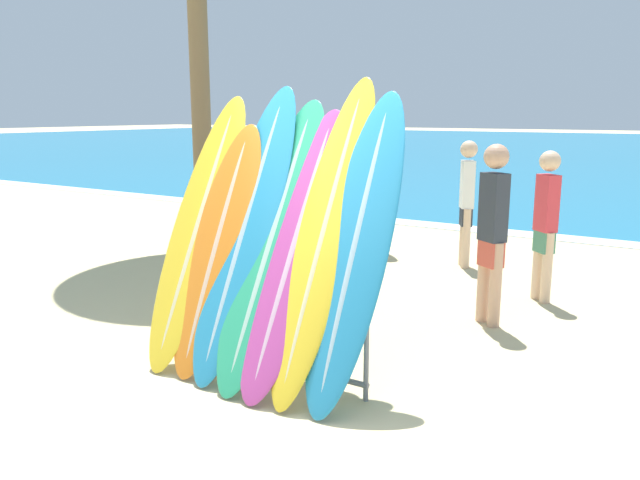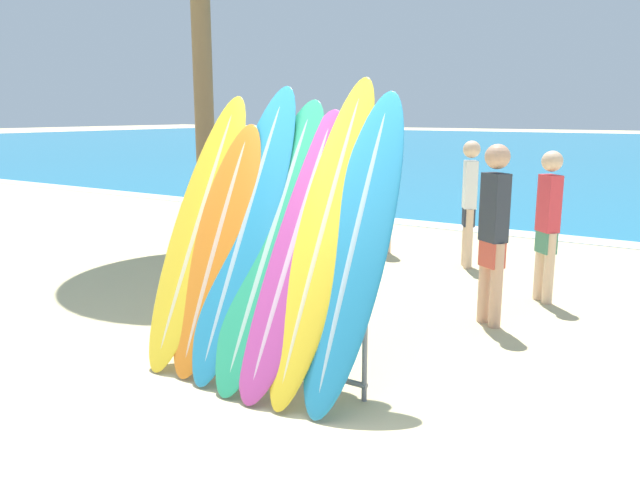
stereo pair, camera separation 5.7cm
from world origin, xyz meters
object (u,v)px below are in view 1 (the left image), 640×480
surfboard_slot_6 (356,247)px  person_far_left (467,199)px  person_near_water (546,220)px  person_mid_beach (492,228)px  surfboard_slot_1 (218,247)px  surfboard_slot_4 (295,249)px  surfboard_slot_5 (325,235)px  surfboard_rack (267,314)px  surfboard_slot_3 (273,240)px  person_far_right (382,191)px  surfboard_slot_2 (246,229)px  surfboard_slot_0 (199,228)px

surfboard_slot_6 → person_far_left: surfboard_slot_6 is taller
person_near_water → person_mid_beach: (-0.26, -1.11, 0.06)m
surfboard_slot_1 → person_far_left: surfboard_slot_1 is taller
person_far_left → surfboard_slot_4: bearing=152.8°
surfboard_slot_4 → person_near_water: bearing=70.4°
surfboard_slot_5 → surfboard_rack: bearing=-168.7°
person_mid_beach → person_far_left: person_mid_beach is taller
surfboard_slot_6 → person_near_water: surfboard_slot_6 is taller
person_near_water → person_far_left: bearing=-177.4°
surfboard_slot_1 → surfboard_slot_5: surfboard_slot_5 is taller
surfboard_slot_3 → person_far_left: 4.32m
surfboard_slot_5 → surfboard_slot_1: bearing=-174.3°
surfboard_slot_1 → person_far_left: 4.43m
surfboard_slot_3 → person_near_water: 3.51m
surfboard_rack → person_far_left: bearing=88.5°
surfboard_slot_5 → surfboard_slot_6: surfboard_slot_5 is taller
surfboard_rack → person_far_left: (0.12, 4.38, 0.43)m
surfboard_slot_6 → person_far_right: 4.98m
surfboard_slot_2 → person_near_water: (1.67, 3.20, -0.24)m
surfboard_slot_2 → person_far_right: size_ratio=1.37×
surfboard_slot_1 → person_far_left: (0.61, 4.38, -0.06)m
surfboard_rack → surfboard_slot_4: (0.24, 0.05, 0.56)m
person_mid_beach → person_near_water: bearing=111.0°
surfboard_slot_4 → person_near_water: surfboard_slot_4 is taller
person_mid_beach → surfboard_slot_4: bearing=-78.2°
surfboard_slot_1 → person_far_left: bearing=82.1°
surfboard_slot_0 → surfboard_slot_6: 1.54m
person_far_left → surfboard_slot_5: bearing=156.1°
surfboard_slot_3 → surfboard_rack: bearing=-101.3°
surfboard_slot_2 → surfboard_slot_5: 0.75m
person_near_water → person_mid_beach: person_mid_beach is taller
surfboard_slot_0 → surfboard_slot_4: size_ratio=1.05×
surfboard_slot_0 → surfboard_rack: bearing=-5.2°
surfboard_slot_5 → person_mid_beach: surfboard_slot_5 is taller
surfboard_rack → surfboard_slot_6: size_ratio=0.81×
surfboard_slot_5 → person_near_water: size_ratio=1.41×
surfboard_slot_3 → person_mid_beach: bearing=62.0°
surfboard_rack → surfboard_slot_3: bearing=78.7°
person_near_water → person_far_right: 2.98m
person_near_water → surfboard_slot_6: bearing=-58.0°
surfboard_slot_1 → surfboard_slot_4: size_ratio=0.94×
surfboard_rack → surfboard_slot_4: bearing=10.5°
surfboard_slot_6 → person_far_left: size_ratio=1.31×
surfboard_slot_2 → person_far_right: surfboard_slot_2 is taller
surfboard_rack → surfboard_slot_0: (-0.77, 0.07, 0.62)m
surfboard_slot_5 → person_far_left: (-0.37, 4.28, -0.25)m
person_near_water → surfboard_slot_1: bearing=-76.9°
surfboard_slot_3 → person_far_left: surfboard_slot_3 is taller
surfboard_slot_0 → surfboard_slot_6: bearing=-0.3°
surfboard_rack → surfboard_slot_5: 0.85m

